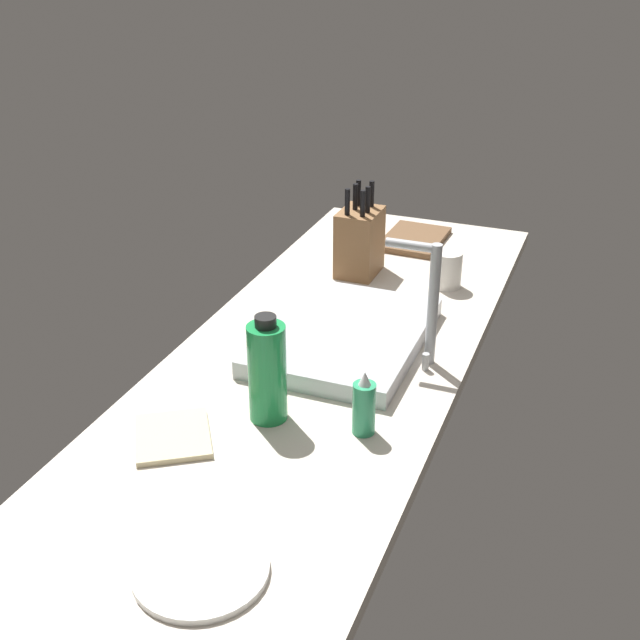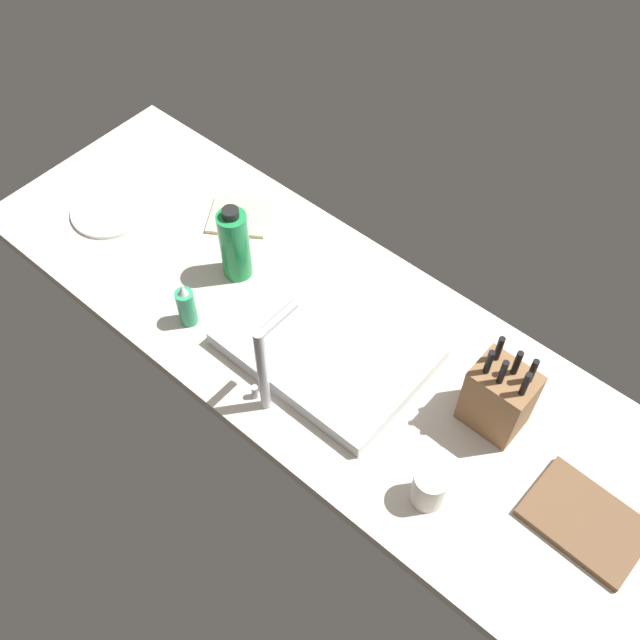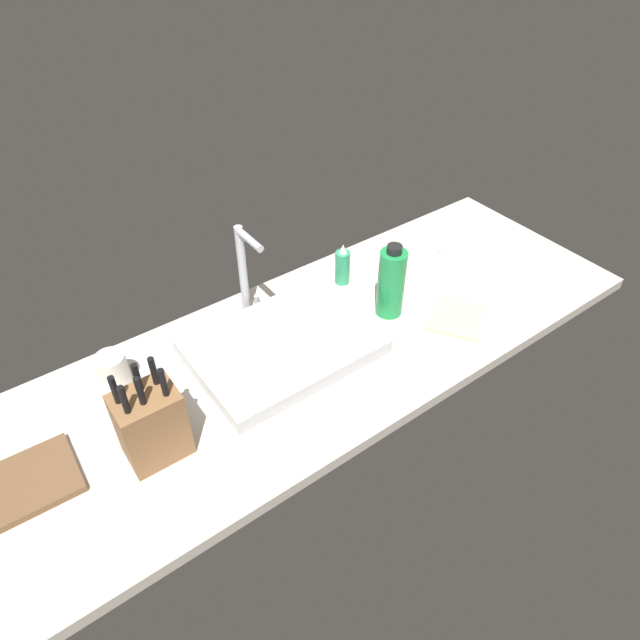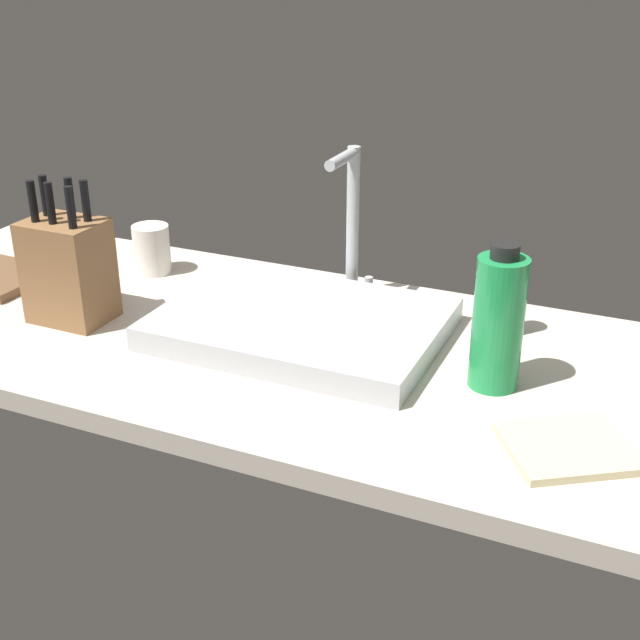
{
  "view_description": "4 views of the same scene",
  "coord_description": "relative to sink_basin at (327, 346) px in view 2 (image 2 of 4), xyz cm",
  "views": [
    {
      "loc": [
        152.01,
        59.13,
        96.65
      ],
      "look_at": [
        -5.84,
        -2.3,
        9.66
      ],
      "focal_mm": 45.91,
      "sensor_mm": 36.0,
      "label": 1
    },
    {
      "loc": [
        -71.54,
        80.49,
        152.62
      ],
      "look_at": [
        -3.98,
        1.9,
        11.79
      ],
      "focal_mm": 41.19,
      "sensor_mm": 36.0,
      "label": 2
    },
    {
      "loc": [
        -64.77,
        -91.99,
        110.86
      ],
      "look_at": [
        2.68,
        0.18,
        11.91
      ],
      "focal_mm": 31.92,
      "sensor_mm": 36.0,
      "label": 3
    },
    {
      "loc": [
        48.23,
        -114.77,
        66.36
      ],
      "look_at": [
        -1.8,
        -1.7,
        9.52
      ],
      "focal_mm": 46.87,
      "sensor_mm": 36.0,
      "label": 4
    }
  ],
  "objects": [
    {
      "name": "dinner_plate",
      "position": [
        77.45,
        4.02,
        -1.54
      ],
      "size": [
        21.5,
        21.5,
        1.2
      ],
      "primitive_type": "cylinder",
      "color": "white",
      "rests_on": "countertop_slab"
    },
    {
      "name": "water_bottle",
      "position": [
        34.34,
        -4.01,
        8.58
      ],
      "size": [
        7.71,
        7.71,
        22.91
      ],
      "color": "#1E8E47",
      "rests_on": "countertop_slab"
    },
    {
      "name": "faucet",
      "position": [
        1.17,
        19.58,
        14.32
      ],
      "size": [
        5.5,
        12.35,
        28.67
      ],
      "color": "#B7BABF",
      "rests_on": "countertop_slab"
    },
    {
      "name": "coffee_mug",
      "position": [
        -40.61,
        14.81,
        2.85
      ],
      "size": [
        7.48,
        7.48,
        9.97
      ],
      "primitive_type": "cylinder",
      "color": "silver",
      "rests_on": "countertop_slab"
    },
    {
      "name": "sink_basin",
      "position": [
        0.0,
        0.0,
        0.0
      ],
      "size": [
        47.57,
        34.91,
        4.28
      ],
      "primitive_type": "cube",
      "color": "#B7BABF",
      "rests_on": "countertop_slab"
    },
    {
      "name": "cutting_board",
      "position": [
        -68.99,
        -2.12,
        -1.24
      ],
      "size": [
        24.88,
        17.89,
        1.8
      ],
      "primitive_type": "cube",
      "rotation": [
        0.0,
        0.0,
        -0.04
      ],
      "color": "brown",
      "rests_on": "countertop_slab"
    },
    {
      "name": "knife_block",
      "position": [
        -40.58,
        -10.31,
        7.45
      ],
      "size": [
        13.69,
        10.64,
        25.58
      ],
      "rotation": [
        0.0,
        0.0,
        -0.01
      ],
      "color": "brown",
      "rests_on": "countertop_slab"
    },
    {
      "name": "countertop_slab",
      "position": [
        7.48,
        -3.28,
        -3.89
      ],
      "size": [
        194.42,
        65.44,
        3.5
      ],
      "primitive_type": "cube",
      "color": "beige",
      "rests_on": "ground"
    },
    {
      "name": "soap_bottle",
      "position": [
        32.34,
        15.52,
        3.81
      ],
      "size": [
        4.57,
        4.57,
        13.71
      ],
      "color": "#2D9966",
      "rests_on": "countertop_slab"
    },
    {
      "name": "dish_towel",
      "position": [
        47.96,
        -18.23,
        -1.54
      ],
      "size": [
        21.42,
        20.77,
        1.2
      ],
      "primitive_type": "cube",
      "rotation": [
        0.0,
        0.0,
        0.58
      ],
      "color": "beige",
      "rests_on": "countertop_slab"
    }
  ]
}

